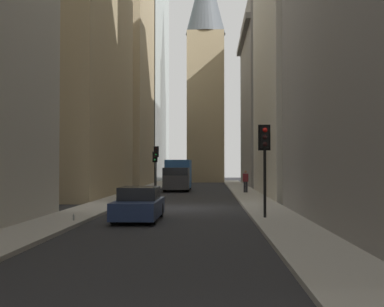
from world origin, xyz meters
TOP-DOWN VIEW (x-y plane):
  - ground_plane at (0.00, 0.00)m, footprint 135.00×135.00m
  - sidewalk_right at (0.00, 4.50)m, footprint 90.00×2.20m
  - sidewalk_left at (0.00, -4.50)m, footprint 90.00×2.20m
  - building_left_midfar at (10.94, -10.60)m, footprint 15.81×10.00m
  - building_left_far at (30.00, -10.59)m, footprint 16.92×10.50m
  - building_right_far at (29.42, 10.59)m, footprint 13.45×10.50m
  - building_right_midfar at (10.30, 10.60)m, footprint 15.88×10.00m
  - church_spire at (42.49, -0.90)m, footprint 5.68×5.68m
  - delivery_truck at (18.36, 1.40)m, footprint 6.46×2.25m
  - sedan_navy at (-5.83, 1.40)m, footprint 4.30×1.78m
  - traffic_light_foreground at (-5.74, -3.93)m, footprint 0.43×0.52m
  - traffic_light_midblock at (22.86, 4.07)m, footprint 0.43×0.52m
  - traffic_light_far_junction at (22.80, 3.94)m, footprint 0.43×0.52m
  - pedestrian at (13.30, -4.46)m, footprint 0.26×0.44m
  - discarded_bottle at (-7.17, 3.81)m, footprint 0.07×0.07m

SIDE VIEW (x-z plane):
  - ground_plane at x=0.00m, z-range 0.00..0.00m
  - sidewalk_right at x=0.00m, z-range 0.00..0.14m
  - sidewalk_left at x=0.00m, z-range 0.00..0.14m
  - discarded_bottle at x=-7.17m, z-range 0.11..0.38m
  - sedan_navy at x=-5.83m, z-range -0.04..1.37m
  - pedestrian at x=13.30m, z-range 0.22..2.01m
  - delivery_truck at x=18.36m, z-range 0.04..2.88m
  - traffic_light_midblock at x=22.86m, z-range 0.98..4.60m
  - traffic_light_foreground at x=-5.74m, z-range 1.06..4.99m
  - traffic_light_far_junction at x=22.80m, z-range 1.11..5.26m
  - building_right_midfar at x=10.30m, z-range 0.00..18.96m
  - building_left_far at x=30.00m, z-range 0.01..20.19m
  - building_left_midfar at x=10.94m, z-range 0.00..27.11m
  - building_right_far at x=29.42m, z-range 0.01..31.46m
  - church_spire at x=42.49m, z-range 0.72..32.97m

